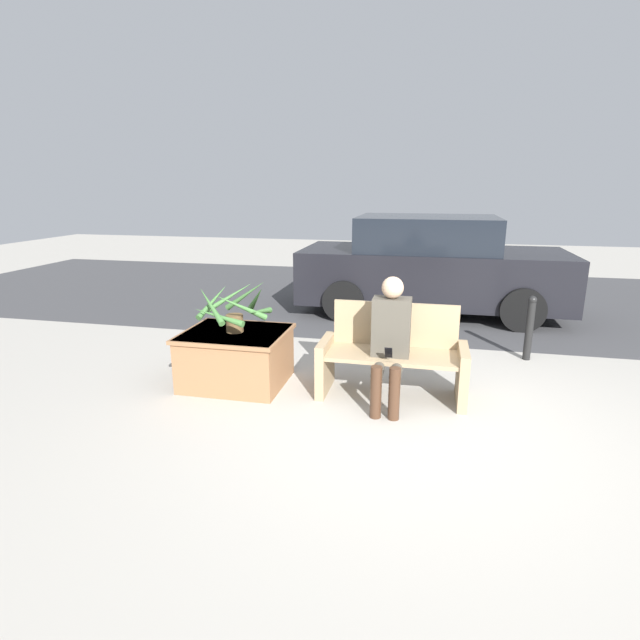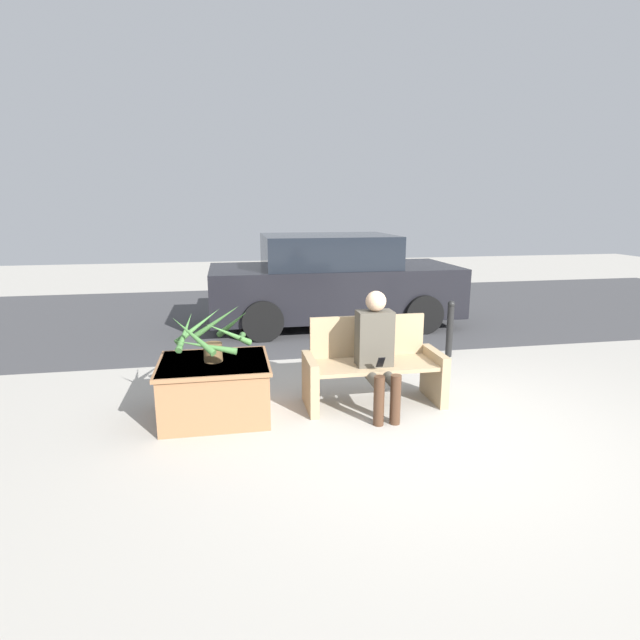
# 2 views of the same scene
# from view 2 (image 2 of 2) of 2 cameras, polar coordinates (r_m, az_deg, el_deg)

# --- Properties ---
(ground_plane) EXTENTS (30.00, 30.00, 0.00)m
(ground_plane) POSITION_cam_2_polar(r_m,az_deg,el_deg) (4.94, 11.25, -11.99)
(ground_plane) COLOR #ADA89E
(road_surface) EXTENTS (20.00, 6.00, 0.01)m
(road_surface) POSITION_cam_2_polar(r_m,az_deg,el_deg) (9.89, -0.24, 0.95)
(road_surface) COLOR #424244
(road_surface) RESTS_ON ground_plane
(bench) EXTENTS (1.45, 0.58, 0.91)m
(bench) POSITION_cam_2_polar(r_m,az_deg,el_deg) (5.33, 6.01, -5.28)
(bench) COLOR tan
(bench) RESTS_ON ground_plane
(person_seated) EXTENTS (0.37, 0.63, 1.23)m
(person_seated) POSITION_cam_2_polar(r_m,az_deg,el_deg) (5.06, 6.54, -3.17)
(person_seated) COLOR #4C473D
(person_seated) RESTS_ON ground_plane
(planter_box) EXTENTS (1.07, 0.92, 0.58)m
(planter_box) POSITION_cam_2_polar(r_m,az_deg,el_deg) (5.09, -11.93, -7.52)
(planter_box) COLOR #936642
(planter_box) RESTS_ON ground_plane
(potted_plant) EXTENTS (0.77, 0.78, 0.54)m
(potted_plant) POSITION_cam_2_polar(r_m,az_deg,el_deg) (4.93, -12.14, -1.83)
(potted_plant) COLOR brown
(potted_plant) RESTS_ON planter_box
(parked_car) EXTENTS (4.22, 1.98, 1.58)m
(parked_car) POSITION_cam_2_polar(r_m,az_deg,el_deg) (8.70, 1.43, 4.41)
(parked_car) COLOR black
(parked_car) RESTS_ON ground_plane
(bollard_post) EXTENTS (0.10, 0.10, 0.79)m
(bollard_post) POSITION_cam_2_polar(r_m,az_deg,el_deg) (7.12, 14.62, -0.85)
(bollard_post) COLOR black
(bollard_post) RESTS_ON ground_plane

